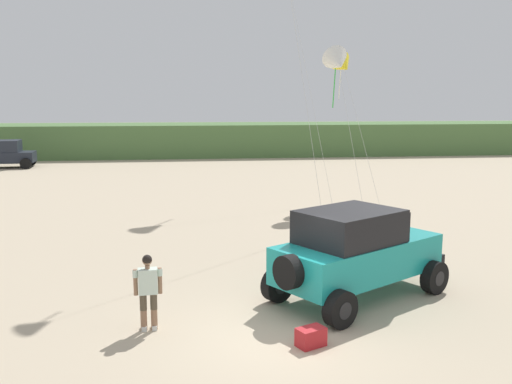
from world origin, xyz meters
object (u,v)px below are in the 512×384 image
(person_watching, at_px, (148,288))
(cooler_box, at_px, (311,337))
(kite_orange_streamer, at_px, (343,65))
(jeep, at_px, (357,251))
(kite_purple_stunt, at_px, (338,62))
(distant_pickup, at_px, (3,155))

(person_watching, relative_size, cooler_box, 2.98)
(cooler_box, relative_size, kite_orange_streamer, 0.08)
(jeep, xyz_separation_m, kite_orange_streamer, (3.34, 13.71, 5.28))
(cooler_box, distance_m, kite_purple_stunt, 16.92)
(person_watching, relative_size, distant_pickup, 0.35)
(jeep, distance_m, kite_orange_streamer, 15.07)
(cooler_box, bearing_deg, distant_pickup, 90.94)
(person_watching, xyz_separation_m, kite_purple_stunt, (7.71, 13.84, 5.60))
(jeep, distance_m, cooler_box, 3.27)
(kite_purple_stunt, bearing_deg, kite_orange_streamer, 64.52)
(distant_pickup, relative_size, kite_purple_stunt, 0.64)
(cooler_box, bearing_deg, person_watching, 134.59)
(kite_purple_stunt, bearing_deg, person_watching, -119.13)
(person_watching, height_order, cooler_box, person_watching)
(kite_orange_streamer, bearing_deg, jeep, -103.70)
(person_watching, relative_size, kite_orange_streamer, 0.23)
(jeep, relative_size, person_watching, 2.97)
(jeep, xyz_separation_m, distant_pickup, (-17.27, 29.10, -0.26))
(distant_pickup, xyz_separation_m, kite_orange_streamer, (20.62, -15.39, 5.55))
(jeep, height_order, kite_orange_streamer, kite_orange_streamer)
(kite_purple_stunt, bearing_deg, distant_pickup, 140.23)
(distant_pickup, xyz_separation_m, kite_purple_stunt, (20.01, -16.66, 5.60))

